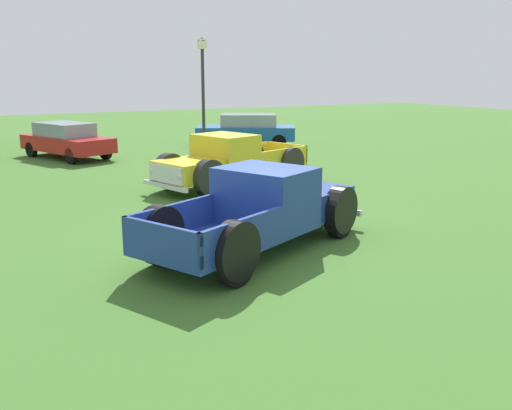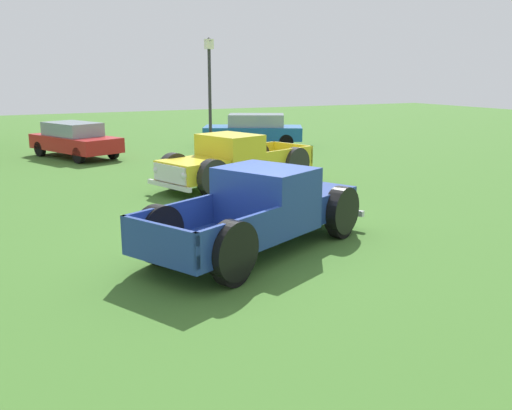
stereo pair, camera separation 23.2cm
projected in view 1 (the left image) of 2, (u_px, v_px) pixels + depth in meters
The scene contains 6 objects.
ground_plane at pixel (250, 249), 11.02m from camera, with size 80.00×80.00×0.00m, color #3D6B28.
pickup_truck_foreground at pixel (267, 209), 11.08m from camera, with size 5.45×3.84×1.58m.
pickup_truck_behind_left at pixel (224, 162), 16.81m from camera, with size 5.45×3.37×1.57m.
sedan_distant_a at pixel (67, 140), 22.50m from camera, with size 3.20×4.54×1.41m.
sedan_distant_b at pixel (246, 130), 26.01m from camera, with size 4.79×3.71×1.49m.
lamp_post_near at pixel (203, 98), 21.32m from camera, with size 0.36×0.36×4.63m.
Camera 1 is at (-4.81, -9.37, 3.37)m, focal length 39.67 mm.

